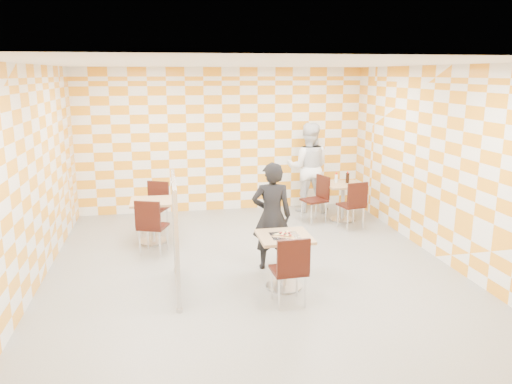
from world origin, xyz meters
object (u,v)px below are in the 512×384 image
Objects in this scene: chair_second_front at (354,202)px; partition at (176,235)px; chair_empty_far at (156,203)px; man_dark at (272,216)px; empty_table at (152,214)px; chair_main_front at (291,266)px; sport_bottle at (336,178)px; second_table at (343,196)px; chair_second_side at (318,195)px; chair_empty_near at (151,223)px; man_white at (308,167)px; main_table at (284,252)px; soda_bottle at (347,178)px.

partition is at bearing -147.38° from chair_second_front.
man_dark reaches higher than chair_empty_far.
chair_main_front is at bearing -58.60° from empty_table.
sport_bottle is at bearing 12.66° from empty_table.
chair_second_side reaches higher than second_table.
second_table is 3.95m from chair_empty_near.
second_table is 3.65m from chair_empty_far.
chair_second_side is at bearing 103.11° from man_white.
chair_empty_near is at bearing -93.52° from chair_empty_far.
sport_bottle is at bearing 21.81° from chair_empty_near.
chair_main_front is 3.79m from chair_second_side.
main_table is 0.81× the size of chair_second_side.
partition is at bearing -84.07° from chair_empty_far.
man_white is (-0.49, 0.82, 0.43)m from second_table.
man_dark is 2.97m from sport_bottle.
man_dark is at bearing -140.69° from chair_second_front.
empty_table is at bearing -168.43° from chair_second_side.
empty_table is 0.48× the size of partition.
partition is at bearing 173.53° from main_table.
chair_main_front is 4.60m from man_white.
main_table and empty_table have the same top height.
second_table is 0.81× the size of chair_second_front.
second_table is at bearing -53.32° from sport_bottle.
man_dark reaches higher than second_table.
man_dark is (1.71, -2.18, 0.27)m from chair_empty_far.
chair_main_front is (-0.06, -0.59, 0.04)m from main_table.
chair_main_front is 1.00× the size of chair_second_side.
empty_table is 0.81× the size of chair_main_front.
empty_table is 0.81× the size of chair_second_side.
man_dark is at bearing 21.78° from partition.
empty_table is 3.26m from chair_second_side.
chair_empty_far is 4.02× the size of soda_bottle.
chair_second_front is at bearing 32.62° from partition.
chair_second_front is at bearing -99.77° from soda_bottle.
chair_second_side and chair_empty_far have the same top height.
partition is (-1.44, 0.16, 0.28)m from main_table.
chair_empty_far is 0.49× the size of man_white.
chair_main_front is at bearing -28.51° from partition.
chair_empty_near is 4.07m from soda_bottle.
main_table is at bearing 84.37° from man_white.
man_white reaches higher than empty_table.
sport_bottle is (1.83, 2.34, 0.03)m from man_dark.
man_white is (2.87, 3.58, 0.15)m from partition.
man_dark reaches higher than chair_empty_near.
soda_bottle is (0.59, -0.76, -0.09)m from man_white.
chair_empty_near is (-3.71, -0.68, 0.00)m from chair_second_front.
chair_empty_far is at bearing 30.04° from man_white.
sport_bottle reaches higher than chair_main_front.
chair_second_side is 1.00× the size of chair_empty_far.
chair_second_side is at bearing 67.40° from chair_main_front.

